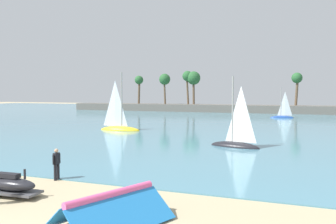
{
  "coord_description": "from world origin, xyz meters",
  "views": [
    {
      "loc": [
        10.02,
        -6.25,
        4.59
      ],
      "look_at": [
        2.32,
        13.78,
        3.42
      ],
      "focal_mm": 37.67,
      "sensor_mm": 36.0,
      "label": 1
    }
  ],
  "objects_px": {
    "watercraft_on_trailer": "(12,185)",
    "sailboat_mid_bay": "(119,125)",
    "person_at_waterline": "(57,163)",
    "folded_kite": "(111,203)",
    "sailboat_far_left": "(236,140)",
    "sailboat_near_shore": "(282,115)"
  },
  "relations": [
    {
      "from": "person_at_waterline",
      "to": "sailboat_mid_bay",
      "type": "relative_size",
      "value": 0.22
    },
    {
      "from": "person_at_waterline",
      "to": "sailboat_near_shore",
      "type": "bearing_deg",
      "value": 80.59
    },
    {
      "from": "watercraft_on_trailer",
      "to": "sailboat_near_shore",
      "type": "xyz_separation_m",
      "value": [
        8.49,
        54.95,
        0.08
      ]
    },
    {
      "from": "folded_kite",
      "to": "watercraft_on_trailer",
      "type": "relative_size",
      "value": 1.71
    },
    {
      "from": "folded_kite",
      "to": "sailboat_mid_bay",
      "type": "height_order",
      "value": "sailboat_mid_bay"
    },
    {
      "from": "person_at_waterline",
      "to": "sailboat_mid_bay",
      "type": "xyz_separation_m",
      "value": [
        -8.69,
        22.45,
        -0.16
      ]
    },
    {
      "from": "sailboat_mid_bay",
      "to": "person_at_waterline",
      "type": "bearing_deg",
      "value": -68.85
    },
    {
      "from": "sailboat_near_shore",
      "to": "sailboat_mid_bay",
      "type": "distance_m",
      "value": 34.04
    },
    {
      "from": "folded_kite",
      "to": "person_at_waterline",
      "type": "height_order",
      "value": "person_at_waterline"
    },
    {
      "from": "folded_kite",
      "to": "sailboat_far_left",
      "type": "bearing_deg",
      "value": 87.21
    },
    {
      "from": "sailboat_near_shore",
      "to": "person_at_waterline",
      "type": "bearing_deg",
      "value": -99.41
    },
    {
      "from": "sailboat_near_shore",
      "to": "sailboat_far_left",
      "type": "bearing_deg",
      "value": -92.68
    },
    {
      "from": "person_at_waterline",
      "to": "watercraft_on_trailer",
      "type": "bearing_deg",
      "value": -88.27
    },
    {
      "from": "folded_kite",
      "to": "sailboat_near_shore",
      "type": "xyz_separation_m",
      "value": [
        2.67,
        56.29,
        -0.19
      ]
    },
    {
      "from": "folded_kite",
      "to": "watercraft_on_trailer",
      "type": "distance_m",
      "value": 5.98
    },
    {
      "from": "watercraft_on_trailer",
      "to": "sailboat_mid_bay",
      "type": "bearing_deg",
      "value": 108.93
    },
    {
      "from": "folded_kite",
      "to": "sailboat_mid_bay",
      "type": "xyz_separation_m",
      "value": [
        -14.61,
        26.96,
        -0.04
      ]
    },
    {
      "from": "sailboat_mid_bay",
      "to": "sailboat_far_left",
      "type": "relative_size",
      "value": 1.18
    },
    {
      "from": "watercraft_on_trailer",
      "to": "person_at_waterline",
      "type": "distance_m",
      "value": 3.19
    },
    {
      "from": "folded_kite",
      "to": "sailboat_mid_bay",
      "type": "relative_size",
      "value": 0.6
    },
    {
      "from": "person_at_waterline",
      "to": "sailboat_mid_bay",
      "type": "height_order",
      "value": "sailboat_mid_bay"
    },
    {
      "from": "person_at_waterline",
      "to": "sailboat_far_left",
      "type": "relative_size",
      "value": 0.26
    }
  ]
}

